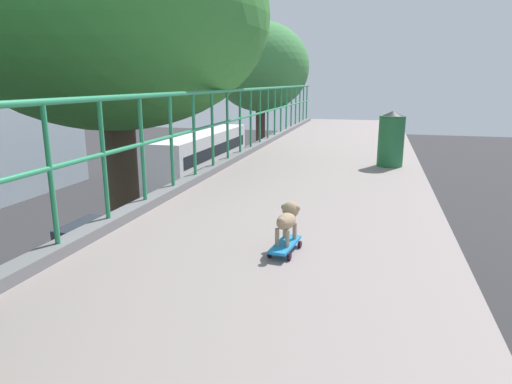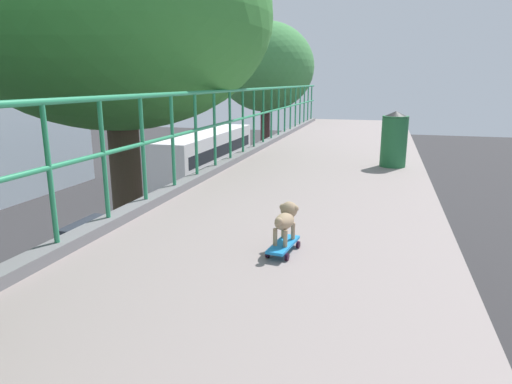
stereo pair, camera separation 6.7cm
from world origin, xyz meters
name	(u,v)px [view 2 (the right image)]	position (x,y,z in m)	size (l,w,h in m)	color
car_yellow_cab_fifth	(85,305)	(-5.24, 8.36, 0.71)	(1.84, 4.34, 1.60)	yellow
car_white_sixth	(91,243)	(-8.17, 12.73, 0.65)	(1.81, 4.52, 1.37)	white
city_bus	(207,156)	(-8.51, 25.40, 1.97)	(2.52, 11.67, 3.50)	white
roadside_tree_mid	(115,22)	(-2.43, 6.40, 7.69)	(5.67, 5.67, 9.76)	#4A3A2C
roadside_tree_far	(265,69)	(-2.36, 16.71, 7.13)	(3.85, 3.85, 8.94)	#503130
toy_skateboard	(283,245)	(1.58, 2.40, 5.30)	(0.23, 0.49, 0.09)	#1D86D5
small_dog	(286,218)	(1.58, 2.46, 5.53)	(0.19, 0.40, 0.33)	tan
litter_bin	(394,139)	(2.51, 6.81, 5.71)	(0.44, 0.44, 0.94)	#24673A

